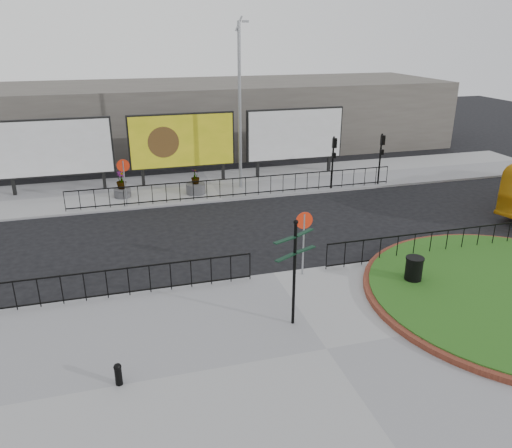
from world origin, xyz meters
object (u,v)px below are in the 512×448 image
object	(u,v)px
lamp_post	(240,105)
litter_bin	(414,271)
billboard_mid	(182,141)
bollard	(118,373)
planter_b	(196,186)
fingerpost_sign	(295,263)
planter_a	(122,188)

from	to	relation	value
lamp_post	litter_bin	distance (m)	14.21
billboard_mid	lamp_post	xyz separation A→B (m)	(3.01, -1.97, 2.23)
lamp_post	bollard	distance (m)	18.07
bollard	planter_b	world-z (taller)	planter_b
billboard_mid	planter_b	distance (m)	3.19
fingerpost_sign	planter_b	size ratio (longest dim) A/B	2.46
fingerpost_sign	bollard	xyz separation A→B (m)	(-5.28, -1.50, -1.74)
planter_b	billboard_mid	bearing A→B (deg)	97.02
planter_a	lamp_post	bearing A→B (deg)	0.00
lamp_post	fingerpost_sign	size ratio (longest dim) A/B	2.68
billboard_mid	lamp_post	size ratio (longest dim) A/B	0.67
fingerpost_sign	planter_a	size ratio (longest dim) A/B	2.42
planter_a	fingerpost_sign	bearing A→B (deg)	-72.03
litter_bin	fingerpost_sign	bearing A→B (deg)	-166.39
lamp_post	litter_bin	xyz separation A→B (m)	(2.99, -13.25, -4.17)
lamp_post	fingerpost_sign	bearing A→B (deg)	-97.81
billboard_mid	litter_bin	xyz separation A→B (m)	(6.00, -15.22, -1.94)
litter_bin	planter_b	size ratio (longest dim) A/B	0.76
litter_bin	planter_a	xyz separation A→B (m)	(-9.66, 13.25, -0.01)
planter_a	planter_b	xyz separation A→B (m)	(3.96, -0.47, -0.09)
litter_bin	bollard	bearing A→B (deg)	-165.22
billboard_mid	planter_a	distance (m)	4.59
planter_a	bollard	bearing A→B (deg)	-92.14
bollard	litter_bin	xyz separation A→B (m)	(10.26, 2.71, 0.19)
lamp_post	planter_b	bearing A→B (deg)	-170.24
lamp_post	planter_b	world-z (taller)	lamp_post
bollard	litter_bin	world-z (taller)	litter_bin
billboard_mid	bollard	size ratio (longest dim) A/B	9.80
fingerpost_sign	planter_b	world-z (taller)	fingerpost_sign
fingerpost_sign	planter_b	distance (m)	14.10
billboard_mid	planter_a	bearing A→B (deg)	-151.71
billboard_mid	planter_b	world-z (taller)	billboard_mid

